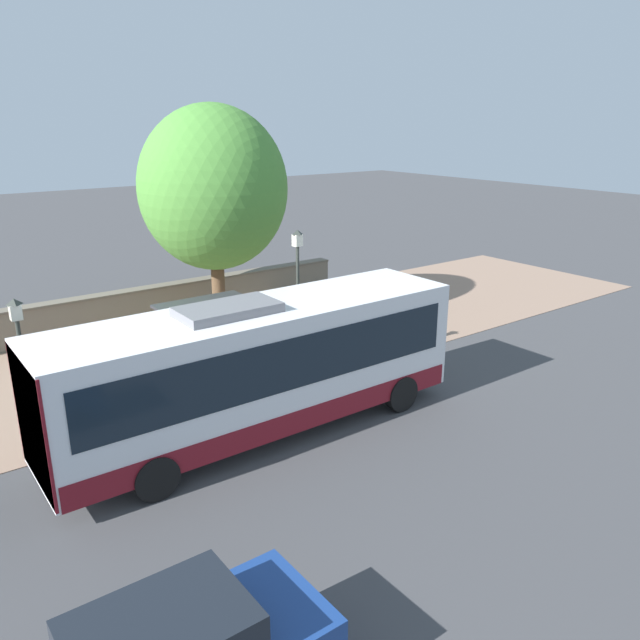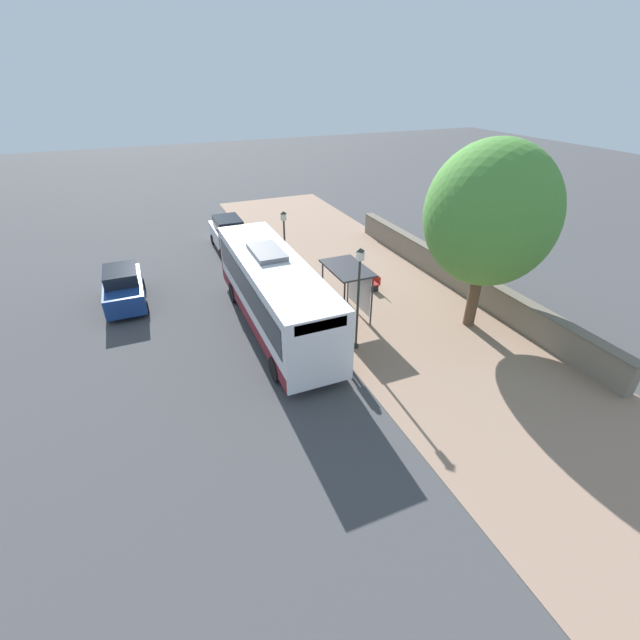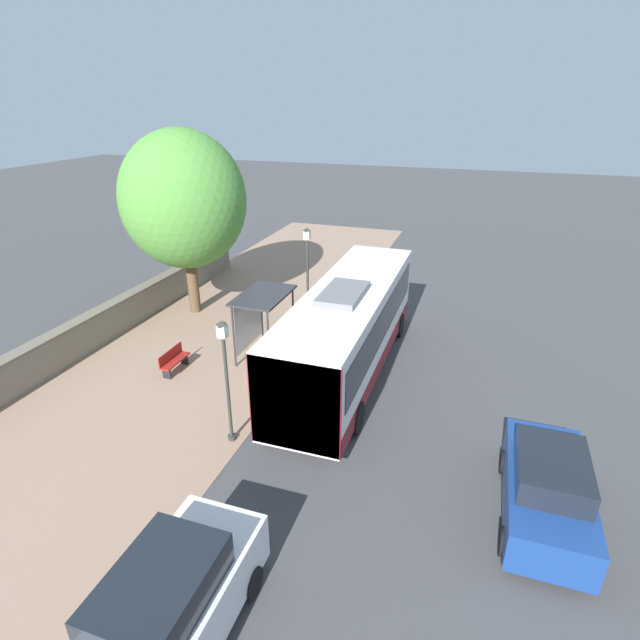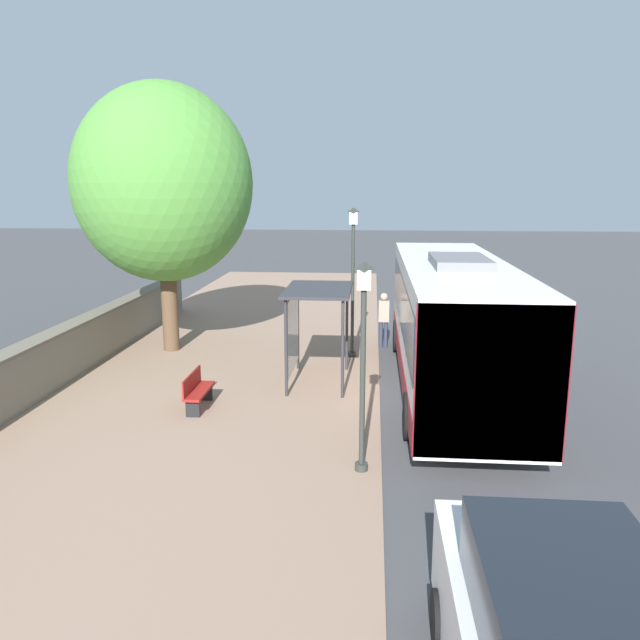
{
  "view_description": "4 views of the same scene",
  "coord_description": "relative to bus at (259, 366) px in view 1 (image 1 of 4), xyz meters",
  "views": [
    {
      "loc": [
        14.24,
        -7.2,
        7.68
      ],
      "look_at": [
        0.01,
        3.37,
        1.94
      ],
      "focal_mm": 35.0,
      "sensor_mm": 36.0,
      "label": 1
    },
    {
      "loc": [
        6.58,
        16.7,
        10.43
      ],
      "look_at": [
        0.78,
        2.98,
        1.66
      ],
      "focal_mm": 24.0,
      "sensor_mm": 36.0,
      "label": 2
    },
    {
      "loc": [
        5.99,
        -15.4,
        9.37
      ],
      "look_at": [
        0.01,
        2.31,
        0.98
      ],
      "focal_mm": 28.0,
      "sensor_mm": 36.0,
      "label": 3
    },
    {
      "loc": [
        -0.24,
        -15.51,
        5.18
      ],
      "look_at": [
        -1.71,
        1.87,
        1.43
      ],
      "focal_mm": 35.0,
      "sensor_mm": 36.0,
      "label": 4
    }
  ],
  "objects": [
    {
      "name": "ground_plane",
      "position": [
        -1.81,
        -0.15,
        -1.84
      ],
      "size": [
        120.0,
        120.0,
        0.0
      ],
      "primitive_type": "plane",
      "color": "#424244",
      "rests_on": "ground"
    },
    {
      "name": "sidewalk_plaza",
      "position": [
        -6.31,
        -0.15,
        -1.83
      ],
      "size": [
        9.0,
        44.0,
        0.02
      ],
      "color": "#937560",
      "rests_on": "ground"
    },
    {
      "name": "stone_wall",
      "position": [
        -10.36,
        -0.15,
        -1.11
      ],
      "size": [
        0.6,
        20.0,
        1.45
      ],
      "color": "slate",
      "rests_on": "ground"
    },
    {
      "name": "bus",
      "position": [
        0.0,
        0.0,
        0.0
      ],
      "size": [
        2.69,
        10.72,
        3.55
      ],
      "color": "white",
      "rests_on": "ground"
    },
    {
      "name": "bus_shelter",
      "position": [
        -3.6,
        0.34,
        0.28
      ],
      "size": [
        1.7,
        2.74,
        2.57
      ],
      "color": "#2D2D33",
      "rests_on": "ground"
    },
    {
      "name": "pedestrian",
      "position": [
        -1.65,
        4.22,
        -0.76
      ],
      "size": [
        0.34,
        0.24,
        1.81
      ],
      "color": "#2D3347",
      "rests_on": "ground"
    },
    {
      "name": "bench",
      "position": [
        -6.12,
        -1.94,
        -1.37
      ],
      "size": [
        0.4,
        1.43,
        0.88
      ],
      "color": "maroon",
      "rests_on": "ground"
    },
    {
      "name": "street_lamp_near",
      "position": [
        -2.19,
        -4.91,
        0.49
      ],
      "size": [
        0.28,
        0.28,
        3.91
      ],
      "color": "#2D332D",
      "rests_on": "ground"
    },
    {
      "name": "street_lamp_far",
      "position": [
        -2.63,
        3.01,
        0.86
      ],
      "size": [
        0.28,
        0.28,
        4.57
      ],
      "color": "#2D332D",
      "rests_on": "ground"
    },
    {
      "name": "shade_tree",
      "position": [
        -8.45,
        3.31,
        3.4
      ],
      "size": [
        5.44,
        5.44,
        8.25
      ],
      "color": "brown",
      "rests_on": "ground"
    }
  ]
}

